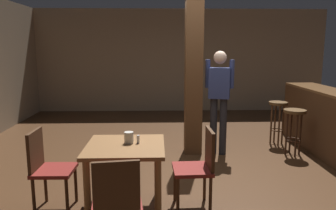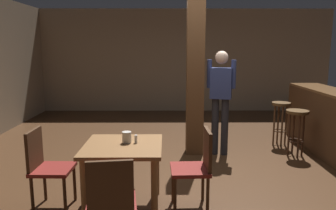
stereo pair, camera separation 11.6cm
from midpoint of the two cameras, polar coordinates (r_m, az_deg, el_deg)
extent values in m
plane|color=#422816|center=(5.02, 5.19, -10.76)|extent=(10.80, 10.80, 0.00)
cube|color=gray|center=(9.18, 1.87, 7.71)|extent=(8.00, 0.10, 2.80)
cube|color=brown|center=(5.42, 3.87, 6.02)|extent=(0.28, 0.28, 2.80)
cube|color=brown|center=(3.61, -8.37, -7.20)|extent=(0.84, 0.84, 0.04)
cylinder|color=brown|center=(4.04, -2.62, -10.72)|extent=(0.07, 0.07, 0.70)
cylinder|color=brown|center=(4.11, -12.65, -10.59)|extent=(0.07, 0.07, 0.70)
cylinder|color=brown|center=(3.39, -2.77, -14.94)|extent=(0.07, 0.07, 0.70)
cylinder|color=brown|center=(3.48, -14.84, -14.65)|extent=(0.07, 0.07, 0.70)
cube|color=maroon|center=(3.00, -10.02, -16.49)|extent=(0.47, 0.47, 0.04)
cube|color=#422816|center=(2.73, -10.21, -14.06)|extent=(0.38, 0.08, 0.45)
cube|color=maroon|center=(3.69, 3.31, -11.13)|extent=(0.43, 0.43, 0.04)
cube|color=#422816|center=(3.64, 6.38, -7.70)|extent=(0.05, 0.38, 0.45)
cylinder|color=#422816|center=(3.60, 0.77, -15.56)|extent=(0.04, 0.04, 0.43)
cylinder|color=#422816|center=(3.92, 0.34, -13.35)|extent=(0.04, 0.04, 0.43)
cylinder|color=#422816|center=(3.64, 6.47, -15.31)|extent=(0.04, 0.04, 0.43)
cylinder|color=#422816|center=(3.96, 5.53, -13.15)|extent=(0.04, 0.04, 0.43)
cube|color=maroon|center=(3.88, -20.00, -10.66)|extent=(0.43, 0.43, 0.04)
cube|color=#422816|center=(3.87, -22.90, -7.36)|extent=(0.04, 0.38, 0.45)
cylinder|color=#422816|center=(4.06, -16.59, -12.91)|extent=(0.04, 0.04, 0.43)
cylinder|color=#422816|center=(3.76, -18.07, -14.95)|extent=(0.04, 0.04, 0.43)
cylinder|color=#422816|center=(4.17, -21.34, -12.58)|extent=(0.04, 0.04, 0.43)
cylinder|color=#422816|center=(3.87, -23.18, -14.51)|extent=(0.04, 0.04, 0.43)
cylinder|color=beige|center=(3.65, -7.75, -5.64)|extent=(0.10, 0.10, 0.13)
cylinder|color=silver|center=(3.64, -6.15, -5.94)|extent=(0.03, 0.03, 0.09)
cube|color=navy|center=(5.41, 8.33, 3.80)|extent=(0.38, 0.28, 0.50)
sphere|color=beige|center=(5.38, 8.44, 8.19)|extent=(0.26, 0.26, 0.21)
cylinder|color=#232328|center=(5.53, 8.97, -3.72)|extent=(0.15, 0.15, 0.95)
cylinder|color=#232328|center=(5.54, 7.31, -3.65)|extent=(0.15, 0.15, 0.95)
cylinder|color=navy|center=(5.38, 10.44, 5.31)|extent=(0.10, 0.10, 0.46)
cylinder|color=navy|center=(5.41, 6.31, 5.44)|extent=(0.10, 0.10, 0.46)
cube|color=brown|center=(6.12, 25.59, 2.23)|extent=(0.56, 2.26, 0.04)
cube|color=#422816|center=(6.17, 24.39, -2.69)|extent=(0.36, 2.26, 1.03)
cylinder|color=#4C3319|center=(5.74, 20.69, -1.02)|extent=(0.36, 0.36, 0.05)
torus|color=#382114|center=(5.84, 20.40, -5.67)|extent=(0.25, 0.25, 0.02)
cylinder|color=#382114|center=(5.92, 20.04, -4.45)|extent=(0.03, 0.03, 0.72)
cylinder|color=#382114|center=(5.72, 20.90, -5.02)|extent=(0.03, 0.03, 0.72)
cylinder|color=#382114|center=(5.86, 21.51, -4.69)|extent=(0.03, 0.03, 0.72)
cylinder|color=#382114|center=(5.78, 19.39, -4.77)|extent=(0.03, 0.03, 0.72)
cylinder|color=#4C3319|center=(6.27, 18.14, 0.29)|extent=(0.33, 0.33, 0.05)
torus|color=#4C301C|center=(6.37, 17.90, -4.14)|extent=(0.24, 0.24, 0.02)
cylinder|color=#4C301C|center=(6.45, 17.63, -3.02)|extent=(0.03, 0.03, 0.74)
cylinder|color=#4C301C|center=(6.25, 18.28, -3.47)|extent=(0.03, 0.03, 0.74)
cylinder|color=#4C301C|center=(6.39, 18.86, -3.22)|extent=(0.03, 0.03, 0.74)
cylinder|color=#4C301C|center=(6.31, 17.02, -3.27)|extent=(0.03, 0.03, 0.74)
camera|label=1|loc=(0.06, -90.74, -0.13)|focal=35.00mm
camera|label=2|loc=(0.06, 89.26, 0.13)|focal=35.00mm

